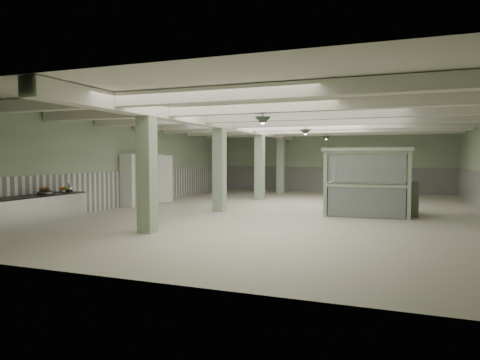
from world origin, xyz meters
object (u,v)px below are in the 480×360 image
(walkin_cooler, at_px, (143,179))
(filing_cabinet, at_px, (412,199))
(prep_counter, at_px, (7,214))
(guard_booth, at_px, (368,169))

(walkin_cooler, relative_size, filing_cabinet, 1.99)
(prep_counter, distance_m, filing_cabinet, 12.99)
(prep_counter, distance_m, walkin_cooler, 7.09)
(guard_booth, bearing_deg, filing_cabinet, -6.75)
(walkin_cooler, xyz_separation_m, guard_booth, (9.51, 0.12, 0.53))
(prep_counter, xyz_separation_m, filing_cabinet, (10.92, 7.02, 0.15))
(filing_cabinet, bearing_deg, walkin_cooler, 175.83)
(prep_counter, relative_size, walkin_cooler, 2.23)
(guard_booth, distance_m, filing_cabinet, 1.83)
(walkin_cooler, bearing_deg, filing_cabinet, -0.18)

